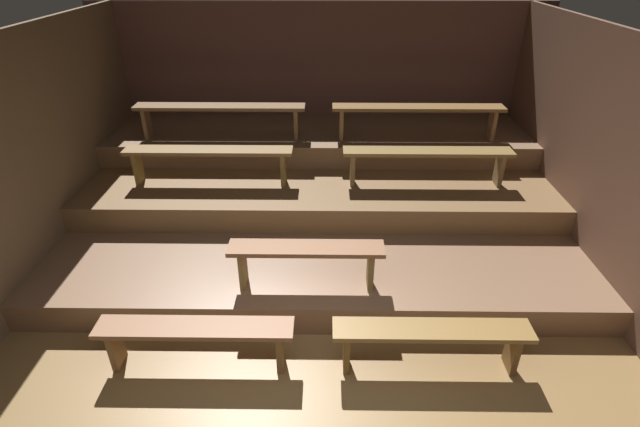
{
  "coord_description": "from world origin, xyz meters",
  "views": [
    {
      "loc": [
        0.09,
        -2.06,
        3.18
      ],
      "look_at": [
        0.04,
        2.35,
        0.65
      ],
      "focal_mm": 26.62,
      "sensor_mm": 36.0,
      "label": 1
    }
  ],
  "objects_px": {
    "bench_lower_center": "(306,255)",
    "bench_middle_left": "(209,155)",
    "bench_middle_right": "(427,156)",
    "bench_upper_right": "(418,112)",
    "bench_upper_left": "(220,111)",
    "bench_floor_left": "(196,334)",
    "bench_floor_right": "(431,336)"
  },
  "relations": [
    {
      "from": "bench_upper_right",
      "to": "bench_lower_center",
      "type": "bearing_deg",
      "value": -119.92
    },
    {
      "from": "bench_floor_left",
      "to": "bench_middle_right",
      "type": "height_order",
      "value": "bench_middle_right"
    },
    {
      "from": "bench_middle_right",
      "to": "bench_upper_left",
      "type": "bearing_deg",
      "value": 163.67
    },
    {
      "from": "bench_middle_right",
      "to": "bench_upper_right",
      "type": "bearing_deg",
      "value": 91.31
    },
    {
      "from": "bench_middle_left",
      "to": "bench_upper_right",
      "type": "bearing_deg",
      "value": 16.33
    },
    {
      "from": "bench_floor_left",
      "to": "bench_floor_right",
      "type": "bearing_deg",
      "value": 0.0
    },
    {
      "from": "bench_floor_left",
      "to": "bench_middle_left",
      "type": "xyz_separation_m",
      "value": [
        -0.33,
        2.36,
        0.61
      ]
    },
    {
      "from": "bench_upper_right",
      "to": "bench_floor_left",
      "type": "bearing_deg",
      "value": -126.04
    },
    {
      "from": "bench_upper_right",
      "to": "bench_middle_right",
      "type": "bearing_deg",
      "value": -88.69
    },
    {
      "from": "bench_lower_center",
      "to": "bench_upper_left",
      "type": "relative_size",
      "value": 0.65
    },
    {
      "from": "bench_floor_left",
      "to": "bench_middle_right",
      "type": "bearing_deg",
      "value": 45.87
    },
    {
      "from": "bench_floor_right",
      "to": "bench_upper_right",
      "type": "distance_m",
      "value": 3.27
    },
    {
      "from": "bench_middle_right",
      "to": "bench_upper_right",
      "type": "xyz_separation_m",
      "value": [
        -0.02,
        0.76,
        0.3
      ]
    },
    {
      "from": "bench_floor_left",
      "to": "bench_middle_left",
      "type": "height_order",
      "value": "bench_middle_left"
    },
    {
      "from": "bench_upper_right",
      "to": "bench_upper_left",
      "type": "bearing_deg",
      "value": 180.0
    },
    {
      "from": "bench_lower_center",
      "to": "bench_middle_left",
      "type": "bearing_deg",
      "value": 127.11
    },
    {
      "from": "bench_floor_left",
      "to": "bench_floor_right",
      "type": "height_order",
      "value": "same"
    },
    {
      "from": "bench_middle_left",
      "to": "bench_middle_right",
      "type": "relative_size",
      "value": 1.0
    },
    {
      "from": "bench_floor_left",
      "to": "bench_upper_left",
      "type": "xyz_separation_m",
      "value": [
        -0.31,
        3.12,
        0.92
      ]
    },
    {
      "from": "bench_lower_center",
      "to": "bench_upper_right",
      "type": "relative_size",
      "value": 0.65
    },
    {
      "from": "bench_middle_left",
      "to": "bench_middle_right",
      "type": "xyz_separation_m",
      "value": [
        2.62,
        0.0,
        0.0
      ]
    },
    {
      "from": "bench_lower_center",
      "to": "bench_upper_right",
      "type": "height_order",
      "value": "bench_upper_right"
    },
    {
      "from": "bench_floor_left",
      "to": "bench_middle_left",
      "type": "bearing_deg",
      "value": 97.96
    },
    {
      "from": "bench_lower_center",
      "to": "bench_upper_left",
      "type": "bearing_deg",
      "value": 116.91
    },
    {
      "from": "bench_floor_left",
      "to": "bench_middle_right",
      "type": "xyz_separation_m",
      "value": [
        2.29,
        2.36,
        0.61
      ]
    },
    {
      "from": "bench_middle_left",
      "to": "bench_floor_left",
      "type": "bearing_deg",
      "value": -82.04
    },
    {
      "from": "bench_floor_left",
      "to": "bench_lower_center",
      "type": "distance_m",
      "value": 1.2
    },
    {
      "from": "bench_upper_right",
      "to": "bench_floor_right",
      "type": "bearing_deg",
      "value": -95.71
    },
    {
      "from": "bench_floor_right",
      "to": "bench_lower_center",
      "type": "bearing_deg",
      "value": 145.24
    },
    {
      "from": "bench_lower_center",
      "to": "bench_upper_left",
      "type": "distance_m",
      "value": 2.74
    },
    {
      "from": "bench_middle_right",
      "to": "bench_upper_right",
      "type": "distance_m",
      "value": 0.82
    },
    {
      "from": "bench_floor_left",
      "to": "bench_lower_center",
      "type": "relative_size",
      "value": 1.13
    }
  ]
}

